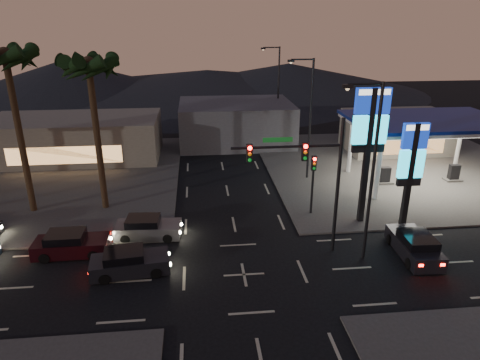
{
  "coord_description": "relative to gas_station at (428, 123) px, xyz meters",
  "views": [
    {
      "loc": [
        -2.23,
        -19.53,
        12.97
      ],
      "look_at": [
        0.45,
        6.42,
        3.0
      ],
      "focal_mm": 32.0,
      "sensor_mm": 36.0,
      "label": 1
    }
  ],
  "objects": [
    {
      "name": "gas_station",
      "position": [
        0.0,
        0.0,
        0.0
      ],
      "size": [
        12.2,
        8.2,
        5.47
      ],
      "color": "silver",
      "rests_on": "ground"
    },
    {
      "name": "streetlight_mid",
      "position": [
        -9.21,
        2.0,
        0.64
      ],
      "size": [
        2.14,
        0.25,
        10.0
      ],
      "color": "black",
      "rests_on": "ground"
    },
    {
      "name": "car_lane_a_mid",
      "position": [
        -25.77,
        -8.84,
        -4.43
      ],
      "size": [
        4.35,
        1.89,
        1.4
      ],
      "color": "black",
      "rests_on": "ground"
    },
    {
      "name": "building_far_west",
      "position": [
        -30.0,
        10.0,
        -3.08
      ],
      "size": [
        16.0,
        8.0,
        4.0
      ],
      "primitive_type": "cube",
      "color": "#726B5B",
      "rests_on": "ground"
    },
    {
      "name": "streetlight_far",
      "position": [
        -9.21,
        16.0,
        0.64
      ],
      "size": [
        2.14,
        0.25,
        10.0
      ],
      "color": "black",
      "rests_on": "ground"
    },
    {
      "name": "car_lane_a_front",
      "position": [
        -22.13,
        -11.17,
        -4.44
      ],
      "size": [
        4.38,
        2.2,
        1.38
      ],
      "color": "black",
      "rests_on": "ground"
    },
    {
      "name": "convenience_store",
      "position": [
        2.0,
        9.0,
        -3.08
      ],
      "size": [
        10.0,
        6.0,
        4.0
      ],
      "primitive_type": "cube",
      "color": "#726B5B",
      "rests_on": "ground"
    },
    {
      "name": "suv_station",
      "position": [
        -6.0,
        -11.08,
        -4.41
      ],
      "size": [
        2.05,
        4.4,
        1.44
      ],
      "color": "black",
      "rests_on": "ground"
    },
    {
      "name": "hill_center",
      "position": [
        -16.0,
        48.0,
        -3.08
      ],
      "size": [
        60.0,
        60.0,
        4.0
      ],
      "primitive_type": "cone",
      "color": "black",
      "rests_on": "ground"
    },
    {
      "name": "streetlight_near",
      "position": [
        -9.21,
        -11.0,
        0.64
      ],
      "size": [
        2.14,
        0.25,
        10.0
      ],
      "color": "black",
      "rests_on": "ground"
    },
    {
      "name": "traffic_signal_mast",
      "position": [
        -12.24,
        -10.01,
        0.15
      ],
      "size": [
        6.1,
        0.39,
        8.0
      ],
      "color": "black",
      "rests_on": "ground"
    },
    {
      "name": "corner_lot_ne",
      "position": [
        0.0,
        4.0,
        -5.02
      ],
      "size": [
        24.0,
        24.0,
        0.12
      ],
      "primitive_type": "cube",
      "color": "#47443F",
      "rests_on": "ground"
    },
    {
      "name": "building_far_mid",
      "position": [
        -14.0,
        14.0,
        -2.88
      ],
      "size": [
        12.0,
        9.0,
        4.4
      ],
      "primitive_type": "cube",
      "color": "#4C4C51",
      "rests_on": "ground"
    },
    {
      "name": "car_lane_b_front",
      "position": [
        -21.56,
        -7.18,
        -4.45
      ],
      "size": [
        4.23,
        1.97,
        1.35
      ],
      "color": "#5E5E61",
      "rests_on": "ground"
    },
    {
      "name": "hill_left",
      "position": [
        -41.0,
        48.0,
        -2.08
      ],
      "size": [
        40.0,
        40.0,
        6.0
      ],
      "primitive_type": "cone",
      "color": "black",
      "rests_on": "ground"
    },
    {
      "name": "corner_lot_nw",
      "position": [
        -32.0,
        4.0,
        -5.02
      ],
      "size": [
        24.0,
        24.0,
        0.12
      ],
      "primitive_type": "cube",
      "color": "#47443F",
      "rests_on": "ground"
    },
    {
      "name": "palm_a",
      "position": [
        -25.0,
        -2.5,
        4.35
      ],
      "size": [
        4.41,
        4.41,
        10.86
      ],
      "color": "black",
      "rests_on": "ground"
    },
    {
      "name": "pylon_sign_tall",
      "position": [
        -7.5,
        -6.5,
        1.31
      ],
      "size": [
        2.2,
        0.35,
        9.0
      ],
      "color": "black",
      "rests_on": "ground"
    },
    {
      "name": "ground",
      "position": [
        -16.0,
        -12.0,
        -5.08
      ],
      "size": [
        140.0,
        140.0,
        0.0
      ],
      "primitive_type": "plane",
      "color": "black",
      "rests_on": "ground"
    },
    {
      "name": "hill_right",
      "position": [
        -1.0,
        48.0,
        -2.58
      ],
      "size": [
        50.0,
        50.0,
        5.0
      ],
      "primitive_type": "cone",
      "color": "black",
      "rests_on": "ground"
    },
    {
      "name": "palm_b",
      "position": [
        -30.0,
        -2.5,
        4.89
      ],
      "size": [
        4.41,
        4.41,
        11.46
      ],
      "color": "black",
      "rests_on": "ground"
    },
    {
      "name": "pedestal_signal",
      "position": [
        -10.5,
        -5.02,
        -2.16
      ],
      "size": [
        0.32,
        0.39,
        4.3
      ],
      "color": "black",
      "rests_on": "ground"
    },
    {
      "name": "pylon_sign_short",
      "position": [
        -5.0,
        -7.5,
        -0.42
      ],
      "size": [
        1.6,
        0.35,
        7.0
      ],
      "color": "black",
      "rests_on": "ground"
    }
  ]
}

